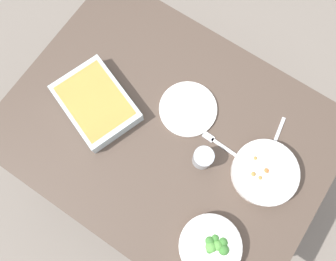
{
  "coord_description": "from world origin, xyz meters",
  "views": [
    {
      "loc": [
        -0.17,
        0.25,
        1.92
      ],
      "look_at": [
        0.0,
        0.0,
        0.74
      ],
      "focal_mm": 34.73,
      "sensor_mm": 36.0,
      "label": 1
    }
  ],
  "objects_px": {
    "baking_dish": "(96,103)",
    "drink_cup": "(203,158)",
    "stew_bowl": "(265,173)",
    "spoon_by_stew": "(274,144)",
    "side_plate": "(188,109)",
    "fork_on_table": "(220,145)",
    "broccoli_bowl": "(210,246)"
  },
  "relations": [
    {
      "from": "baking_dish",
      "to": "drink_cup",
      "type": "xyz_separation_m",
      "value": [
        -0.44,
        -0.04,
        0.0
      ]
    },
    {
      "from": "broccoli_bowl",
      "to": "spoon_by_stew",
      "type": "xyz_separation_m",
      "value": [
        -0.01,
        -0.43,
        -0.03
      ]
    },
    {
      "from": "baking_dish",
      "to": "broccoli_bowl",
      "type": "bearing_deg",
      "value": 162.75
    },
    {
      "from": "stew_bowl",
      "to": "side_plate",
      "type": "height_order",
      "value": "stew_bowl"
    },
    {
      "from": "stew_bowl",
      "to": "broccoli_bowl",
      "type": "height_order",
      "value": "broccoli_bowl"
    },
    {
      "from": "side_plate",
      "to": "spoon_by_stew",
      "type": "height_order",
      "value": "side_plate"
    },
    {
      "from": "spoon_by_stew",
      "to": "stew_bowl",
      "type": "bearing_deg",
      "value": 98.83
    },
    {
      "from": "side_plate",
      "to": "fork_on_table",
      "type": "relative_size",
      "value": 1.24
    },
    {
      "from": "side_plate",
      "to": "fork_on_table",
      "type": "xyz_separation_m",
      "value": [
        -0.17,
        0.05,
        -0.0
      ]
    },
    {
      "from": "stew_bowl",
      "to": "side_plate",
      "type": "xyz_separation_m",
      "value": [
        0.36,
        -0.06,
        -0.03
      ]
    },
    {
      "from": "baking_dish",
      "to": "fork_on_table",
      "type": "bearing_deg",
      "value": -164.73
    },
    {
      "from": "stew_bowl",
      "to": "spoon_by_stew",
      "type": "distance_m",
      "value": 0.12
    },
    {
      "from": "drink_cup",
      "to": "side_plate",
      "type": "height_order",
      "value": "drink_cup"
    },
    {
      "from": "baking_dish",
      "to": "drink_cup",
      "type": "relative_size",
      "value": 4.2
    },
    {
      "from": "baking_dish",
      "to": "spoon_by_stew",
      "type": "xyz_separation_m",
      "value": [
        -0.63,
        -0.24,
        -0.03
      ]
    },
    {
      "from": "stew_bowl",
      "to": "broccoli_bowl",
      "type": "bearing_deg",
      "value": 84.56
    },
    {
      "from": "baking_dish",
      "to": "drink_cup",
      "type": "bearing_deg",
      "value": -174.48
    },
    {
      "from": "baking_dish",
      "to": "side_plate",
      "type": "distance_m",
      "value": 0.35
    },
    {
      "from": "side_plate",
      "to": "spoon_by_stew",
      "type": "relative_size",
      "value": 1.25
    },
    {
      "from": "drink_cup",
      "to": "broccoli_bowl",
      "type": "bearing_deg",
      "value": 127.26
    },
    {
      "from": "broccoli_bowl",
      "to": "fork_on_table",
      "type": "bearing_deg",
      "value": -64.58
    },
    {
      "from": "stew_bowl",
      "to": "spoon_by_stew",
      "type": "xyz_separation_m",
      "value": [
        0.02,
        -0.12,
        -0.03
      ]
    },
    {
      "from": "stew_bowl",
      "to": "fork_on_table",
      "type": "bearing_deg",
      "value": -2.0
    },
    {
      "from": "baking_dish",
      "to": "side_plate",
      "type": "xyz_separation_m",
      "value": [
        -0.29,
        -0.18,
        -0.03
      ]
    },
    {
      "from": "side_plate",
      "to": "spoon_by_stew",
      "type": "xyz_separation_m",
      "value": [
        -0.34,
        -0.06,
        -0.0
      ]
    },
    {
      "from": "drink_cup",
      "to": "spoon_by_stew",
      "type": "distance_m",
      "value": 0.28
    },
    {
      "from": "stew_bowl",
      "to": "baking_dish",
      "type": "relative_size",
      "value": 0.66
    },
    {
      "from": "baking_dish",
      "to": "side_plate",
      "type": "height_order",
      "value": "baking_dish"
    },
    {
      "from": "broccoli_bowl",
      "to": "side_plate",
      "type": "height_order",
      "value": "broccoli_bowl"
    },
    {
      "from": "drink_cup",
      "to": "baking_dish",
      "type": "bearing_deg",
      "value": 5.52
    },
    {
      "from": "baking_dish",
      "to": "fork_on_table",
      "type": "height_order",
      "value": "baking_dish"
    },
    {
      "from": "baking_dish",
      "to": "drink_cup",
      "type": "distance_m",
      "value": 0.44
    }
  ]
}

